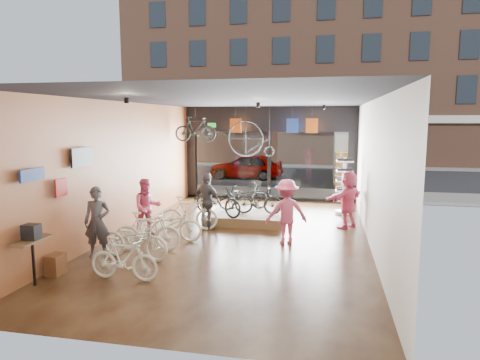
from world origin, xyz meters
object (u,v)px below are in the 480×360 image
(customer_1, at_px, (147,207))
(display_platform, at_px, (247,217))
(floor_bike_2, at_px, (135,239))
(display_bike_left, at_px, (218,200))
(hung_bike, at_px, (195,129))
(floor_bike_3, at_px, (147,231))
(street_car, at_px, (246,166))
(customer_2, at_px, (207,201))
(floor_bike_1, at_px, (124,259))
(penny_farthing, at_px, (253,140))
(customer_0, at_px, (97,222))
(floor_bike_5, at_px, (189,213))
(floor_bike_4, at_px, (169,224))
(sunglasses_rack, at_px, (344,186))
(customer_5, at_px, (348,199))
(box_truck, at_px, (356,159))
(customer_3, at_px, (286,212))
(display_bike_right, at_px, (243,196))
(display_bike_mid, at_px, (258,200))

(customer_1, bearing_deg, display_platform, 6.91)
(floor_bike_2, bearing_deg, display_bike_left, -8.24)
(customer_1, bearing_deg, hung_bike, 55.58)
(floor_bike_3, relative_size, display_platform, 0.69)
(street_car, relative_size, customer_2, 2.37)
(floor_bike_1, bearing_deg, customer_2, -5.88)
(penny_farthing, bearing_deg, floor_bike_1, -98.11)
(customer_0, xyz_separation_m, hung_bike, (0.42, 6.53, 2.07))
(floor_bike_2, xyz_separation_m, floor_bike_5, (0.43, 2.78, 0.04))
(street_car, xyz_separation_m, floor_bike_5, (0.46, -11.50, -0.18))
(floor_bike_4, height_order, sunglasses_rack, sunglasses_rack)
(floor_bike_5, height_order, display_bike_left, display_bike_left)
(floor_bike_2, xyz_separation_m, customer_0, (-0.92, -0.05, 0.38))
(customer_5, bearing_deg, customer_1, -32.70)
(customer_0, relative_size, sunglasses_rack, 0.86)
(display_platform, xyz_separation_m, sunglasses_rack, (3.09, 1.90, 0.84))
(floor_bike_5, bearing_deg, floor_bike_3, 158.79)
(street_car, height_order, box_truck, box_truck)
(sunglasses_rack, height_order, hung_bike, hung_bike)
(floor_bike_3, bearing_deg, display_bike_left, -30.32)
(street_car, bearing_deg, customer_3, 15.56)
(street_car, relative_size, floor_bike_5, 2.37)
(floor_bike_4, xyz_separation_m, customer_5, (4.81, 2.52, 0.40))
(floor_bike_4, relative_size, sunglasses_rack, 0.92)
(display_bike_right, bearing_deg, floor_bike_1, 146.36)
(floor_bike_2, relative_size, display_platform, 0.75)
(display_platform, bearing_deg, customer_3, -56.20)
(floor_bike_1, relative_size, display_bike_mid, 1.00)
(display_bike_right, distance_m, customer_2, 1.84)
(hung_bike, bearing_deg, floor_bike_5, -170.04)
(floor_bike_1, distance_m, penny_farthing, 8.82)
(display_platform, relative_size, sunglasses_rack, 1.21)
(penny_farthing, bearing_deg, floor_bike_2, -102.50)
(penny_farthing, bearing_deg, display_bike_left, -97.64)
(floor_bike_5, bearing_deg, display_bike_right, -45.20)
(floor_bike_3, bearing_deg, floor_bike_5, -20.60)
(floor_bike_3, relative_size, hung_bike, 1.05)
(box_truck, relative_size, customer_2, 3.78)
(floor_bike_5, bearing_deg, floor_bike_2, 160.40)
(display_bike_mid, relative_size, customer_0, 0.88)
(floor_bike_5, xyz_separation_m, display_bike_right, (1.28, 1.88, 0.22))
(floor_bike_4, bearing_deg, floor_bike_3, 159.68)
(floor_bike_4, bearing_deg, display_bike_right, -31.22)
(floor_bike_1, height_order, sunglasses_rack, sunglasses_rack)
(display_bike_right, bearing_deg, floor_bike_5, 124.56)
(hung_bike, bearing_deg, box_truck, -47.22)
(customer_3, bearing_deg, floor_bike_5, -33.10)
(customer_1, bearing_deg, display_bike_right, 15.86)
(display_bike_mid, bearing_deg, customer_2, 123.38)
(customer_0, bearing_deg, street_car, 73.72)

